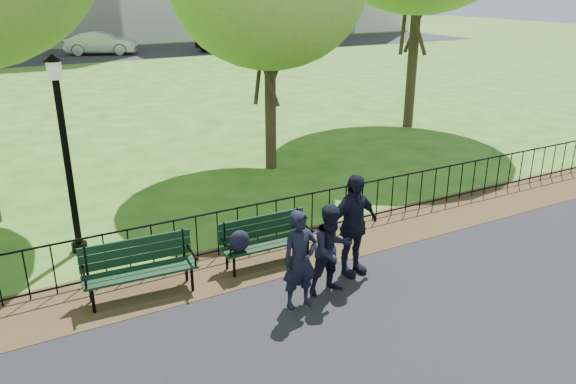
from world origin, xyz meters
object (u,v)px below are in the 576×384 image
person_mid (332,250)px  sedan_dark (225,40)px  park_bench_main (255,238)px  lamppost (66,150)px  person_right (353,225)px  sedan_silver (101,43)px  person_left (300,260)px  park_bench_left_a (139,262)px

person_mid → sedan_dark: bearing=70.4°
park_bench_main → lamppost: lamppost is taller
person_right → sedan_silver: bearing=78.9°
person_left → sedan_silver: (4.02, 34.61, -0.01)m
park_bench_main → sedan_silver: bearing=84.0°
person_left → person_mid: (0.65, 0.12, -0.03)m
park_bench_main → person_right: (1.34, -1.00, 0.33)m
park_bench_left_a → sedan_dark: 35.05m
sedan_silver → park_bench_main: bearing=-165.6°
park_bench_left_a → sedan_dark: sedan_dark is taller
park_bench_main → person_right: size_ratio=0.93×
lamppost → sedan_dark: lamppost is taller
sedan_silver → person_left: bearing=-165.2°
lamppost → person_right: 5.19m
person_right → sedan_dark: 34.78m
person_left → person_right: 1.39m
person_mid → sedan_silver: bearing=84.8°
park_bench_main → lamppost: 3.69m
park_bench_main → sedan_silver: (4.06, 33.14, 0.22)m
park_bench_main → person_left: 1.49m
lamppost → person_right: size_ratio=2.02×
lamppost → person_mid: bearing=-46.8°
park_bench_left_a → person_left: bearing=-33.0°
park_bench_main → person_mid: size_ratio=1.11×
lamppost → person_left: lamppost is taller
park_bench_main → person_mid: person_mid is taller
park_bench_main → sedan_dark: 34.31m
park_bench_left_a → person_left: person_left is taller
sedan_silver → sedan_dark: size_ratio=0.97×
park_bench_left_a → sedan_dark: size_ratio=0.37×
person_right → sedan_silver: person_right is taller
lamppost → person_left: bearing=-53.8°
park_bench_left_a → person_right: person_right is taller
lamppost → person_left: 4.67m
lamppost → person_left: (2.67, -3.65, -1.18)m
park_bench_main → park_bench_left_a: size_ratio=0.92×
park_bench_left_a → sedan_dark: (14.78, 31.78, 0.15)m
person_left → sedan_dark: (12.72, 33.32, -0.08)m
park_bench_left_a → park_bench_main: bearing=1.9°
park_bench_left_a → sedan_silver: 33.63m
person_right → sedan_silver: 34.24m
person_mid → person_right: person_right is taller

